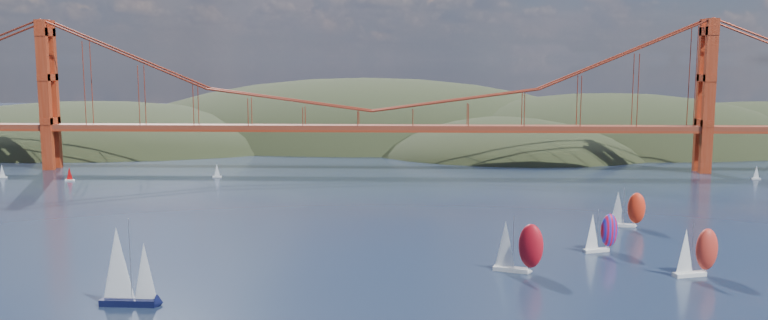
{
  "coord_description": "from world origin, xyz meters",
  "views": [
    {
      "loc": [
        14.45,
        -92.89,
        40.6
      ],
      "look_at": [
        7.74,
        90.0,
        15.98
      ],
      "focal_mm": 35.0,
      "sensor_mm": 36.0,
      "label": 1
    }
  ],
  "objects_px": {
    "racer_1": "(696,251)",
    "racer_3": "(627,208)",
    "sloop_navy": "(126,267)",
    "racer_rwb": "(600,232)",
    "racer_0": "(517,246)"
  },
  "relations": [
    {
      "from": "racer_0",
      "to": "racer_1",
      "type": "height_order",
      "value": "racer_0"
    },
    {
      "from": "racer_1",
      "to": "racer_3",
      "type": "relative_size",
      "value": 1.06
    },
    {
      "from": "sloop_navy",
      "to": "racer_3",
      "type": "xyz_separation_m",
      "value": [
        99.82,
        62.62,
        -1.93
      ]
    },
    {
      "from": "sloop_navy",
      "to": "racer_1",
      "type": "distance_m",
      "value": 102.97
    },
    {
      "from": "racer_1",
      "to": "racer_rwb",
      "type": "bearing_deg",
      "value": 111.36
    },
    {
      "from": "racer_rwb",
      "to": "sloop_navy",
      "type": "bearing_deg",
      "value": -175.08
    },
    {
      "from": "racer_3",
      "to": "racer_1",
      "type": "bearing_deg",
      "value": -77.78
    },
    {
      "from": "sloop_navy",
      "to": "racer_0",
      "type": "bearing_deg",
      "value": 19.42
    },
    {
      "from": "sloop_navy",
      "to": "racer_rwb",
      "type": "distance_m",
      "value": 95.53
    },
    {
      "from": "sloop_navy",
      "to": "racer_rwb",
      "type": "height_order",
      "value": "sloop_navy"
    },
    {
      "from": "racer_1",
      "to": "racer_rwb",
      "type": "distance_m",
      "value": 22.13
    },
    {
      "from": "sloop_navy",
      "to": "racer_3",
      "type": "distance_m",
      "value": 117.85
    },
    {
      "from": "racer_0",
      "to": "racer_rwb",
      "type": "xyz_separation_m",
      "value": [
        19.83,
        16.16,
        -0.84
      ]
    },
    {
      "from": "racer_1",
      "to": "racer_rwb",
      "type": "height_order",
      "value": "racer_1"
    },
    {
      "from": "racer_1",
      "to": "racer_3",
      "type": "bearing_deg",
      "value": 75.55
    }
  ]
}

